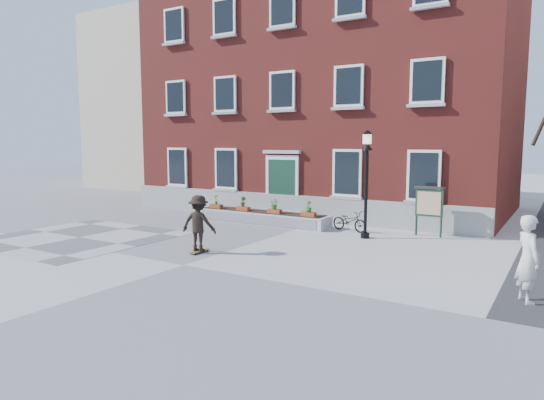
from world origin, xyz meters
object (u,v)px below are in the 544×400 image
Objects in this scene: lamp_post at (366,169)px; skateboarder at (199,223)px; notice_board at (429,203)px; bicycle at (349,221)px; bystander at (528,259)px.

skateboarder is at bearing -125.67° from lamp_post.
skateboarder is at bearing -129.85° from notice_board.
lamp_post reaches higher than skateboarder.
lamp_post reaches higher than bicycle.
bystander is at bearing -119.00° from bicycle.
skateboarder is (-9.22, -0.09, -0.02)m from bystander.
lamp_post is 6.40m from skateboarder.
lamp_post is at bearing 16.86° from bystander.
bystander is (6.63, -5.93, 0.56)m from bicycle.
bystander is at bearing -41.40° from lamp_post.
notice_board is at bearing 50.15° from skateboarder.
skateboarder is (-5.50, -6.58, -0.31)m from notice_board.
bicycle is 0.84× the size of skateboarder.
bicycle is 0.83× the size of notice_board.
bicycle is 8.91m from bystander.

